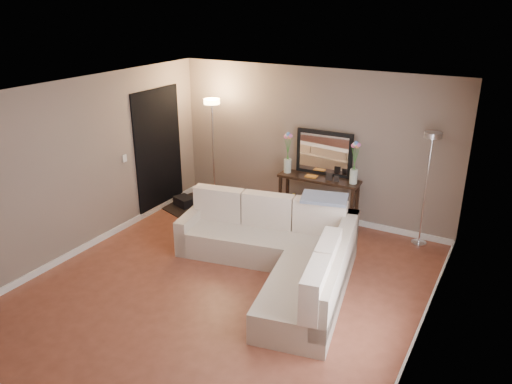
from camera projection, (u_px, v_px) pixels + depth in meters
The scene contains 22 objects.
floor at pixel (227, 287), 6.74m from camera, with size 5.00×5.50×0.01m, color brown.
ceiling at pixel (223, 93), 5.79m from camera, with size 5.00×5.50×0.01m, color white.
wall_back at pixel (312, 144), 8.51m from camera, with size 5.00×0.02×2.60m, color gray.
wall_front at pixel (41, 310), 4.02m from camera, with size 5.00×0.02×2.60m, color gray.
wall_left at pixel (82, 167), 7.40m from camera, with size 0.02×5.50×2.60m, color gray.
wall_right at pixel (431, 242), 5.13m from camera, with size 0.02×5.50×2.60m, color gray.
baseboard_back at pixel (308, 212), 8.94m from camera, with size 5.00×0.03×0.10m, color white.
baseboard_left at pixel (94, 242), 7.85m from camera, with size 0.03×5.50×0.10m, color white.
baseboard_right at pixel (415, 341), 5.59m from camera, with size 0.03×5.50×0.10m, color white.
doorway at pixel (159, 151), 8.84m from camera, with size 0.02×1.20×2.20m, color black.
switch_plate at pixel (125, 158), 8.11m from camera, with size 0.02×0.08×0.12m, color white.
sectional_sofa at pixel (281, 251), 6.97m from camera, with size 3.01×2.60×0.91m.
throw_blanket at pixel (324, 198), 7.18m from camera, with size 0.65×0.38×0.05m, color gray.
console_table at pixel (313, 197), 8.46m from camera, with size 1.38×0.40×0.85m.
leaning_mirror at pixel (324, 153), 8.30m from camera, with size 0.97×0.07×0.76m.
table_decor at pixel (318, 177), 8.26m from camera, with size 0.58×0.13×0.14m.
flower_vase_left at pixel (288, 156), 8.44m from camera, with size 0.16×0.13×0.72m.
flower_vase_right at pixel (354, 166), 7.94m from camera, with size 0.16×0.13×0.72m.
floor_lamp_lit at pixel (213, 132), 8.88m from camera, with size 0.36×0.36×1.99m.
floor_lamp_unlit at pixel (429, 167), 7.44m from camera, with size 0.29×0.29×1.81m.
charcoal_rug at pixel (195, 208), 9.24m from camera, with size 1.30×0.98×0.02m, color black.
black_bag at pixel (184, 203), 9.30m from camera, with size 0.37×0.26×0.24m, color black.
Camera 1 is at (3.17, -4.88, 3.65)m, focal length 35.00 mm.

